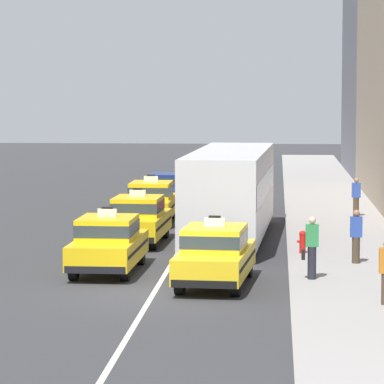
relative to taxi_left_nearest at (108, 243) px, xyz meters
The scene contains 14 objects.
ground_plane 4.14m from the taxi_left_nearest, 64.88° to the right, with size 160.00×160.00×0.00m, color #353538.
lane_stripe_left_right 16.45m from the taxi_left_nearest, 84.00° to the left, with size 0.14×80.00×0.01m, color silver.
sidewalk_curb 13.52m from the taxi_left_nearest, 57.17° to the left, with size 4.00×90.00×0.15m, color #9E9993.
taxi_left_nearest is the anchor object (origin of this frame).
taxi_left_second 6.20m from the taxi_left_nearest, 88.69° to the left, with size 1.93×4.60×1.96m.
taxi_left_third 12.33m from the taxi_left_nearest, 90.36° to the left, with size 1.83×4.56×1.96m.
sedan_left_fourth 17.93m from the taxi_left_nearest, 89.80° to the left, with size 1.81×4.32×1.58m.
taxi_right_nearest 3.88m from the taxi_left_nearest, 32.31° to the right, with size 2.14×4.68×1.96m.
bus_right_second 8.10m from the taxi_left_nearest, 65.60° to the left, with size 2.99×11.30×3.22m.
sedan_right_third 17.18m from the taxi_left_nearest, 79.42° to the left, with size 2.07×4.42×1.58m.
pedestrian_near_crosswalk 6.16m from the taxi_left_nearest, 15.48° to the right, with size 0.47×0.24×1.75m.
pedestrian_by_storefront 16.22m from the taxi_left_nearest, 59.58° to the left, with size 0.36×0.24×1.59m.
pedestrian_trailing 7.49m from the taxi_left_nearest, 10.36° to the left, with size 0.36×0.24×1.63m.
fire_hydrant 6.68m from the taxi_left_nearest, 29.67° to the left, with size 0.36×0.22×0.73m.
Camera 1 is at (3.26, -29.60, 5.49)m, focal length 107.29 mm.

